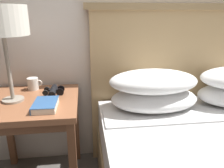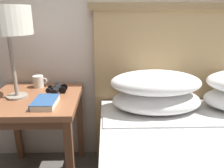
{
  "view_description": "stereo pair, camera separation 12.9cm",
  "coord_description": "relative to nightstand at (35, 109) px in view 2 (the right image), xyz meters",
  "views": [
    {
      "loc": [
        -0.15,
        -0.76,
        1.16
      ],
      "look_at": [
        0.01,
        0.52,
        0.74
      ],
      "focal_mm": 35.0,
      "sensor_mm": 36.0,
      "label": 1
    },
    {
      "loc": [
        -0.02,
        -0.77,
        1.16
      ],
      "look_at": [
        0.01,
        0.52,
        0.74
      ],
      "focal_mm": 35.0,
      "sensor_mm": 36.0,
      "label": 2
    }
  ],
  "objects": [
    {
      "name": "nightstand",
      "position": [
        0.0,
        0.0,
        0.0
      ],
      "size": [
        0.58,
        0.58,
        0.64
      ],
      "color": "brown",
      "rests_on": "ground_plane"
    },
    {
      "name": "binoculars_pair",
      "position": [
        0.13,
        0.09,
        0.11
      ],
      "size": [
        0.14,
        0.16,
        0.05
      ],
      "color": "black",
      "rests_on": "nightstand"
    },
    {
      "name": "coffee_mug",
      "position": [
        -0.02,
        0.2,
        0.13
      ],
      "size": [
        0.1,
        0.08,
        0.08
      ],
      "color": "silver",
      "rests_on": "nightstand"
    },
    {
      "name": "table_lamp",
      "position": [
        -0.11,
        -0.0,
        0.56
      ],
      "size": [
        0.29,
        0.29,
        0.56
      ],
      "color": "gray",
      "rests_on": "nightstand"
    },
    {
      "name": "book_on_nightstand",
      "position": [
        0.11,
        -0.14,
        0.1
      ],
      "size": [
        0.14,
        0.2,
        0.04
      ],
      "color": "silver",
      "rests_on": "nightstand"
    }
  ]
}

